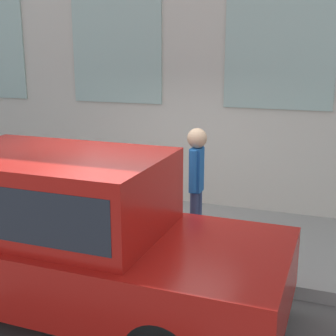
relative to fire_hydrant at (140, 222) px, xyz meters
The scene contains 5 objects.
ground_plane 0.70m from the fire_hydrant, behind, with size 80.00×80.00×0.00m, color #514F4C.
sidewalk 0.94m from the fire_hydrant, ahead, with size 2.59×60.00×0.17m.
fire_hydrant is the anchor object (origin of this frame).
person 1.02m from the fire_hydrant, 71.86° to the right, with size 0.41×0.27×1.69m.
parked_car_red_near 1.68m from the fire_hydrant, 168.66° to the left, with size 1.81×5.08×1.80m.
Camera 1 is at (-5.19, -2.48, 2.86)m, focal length 50.00 mm.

